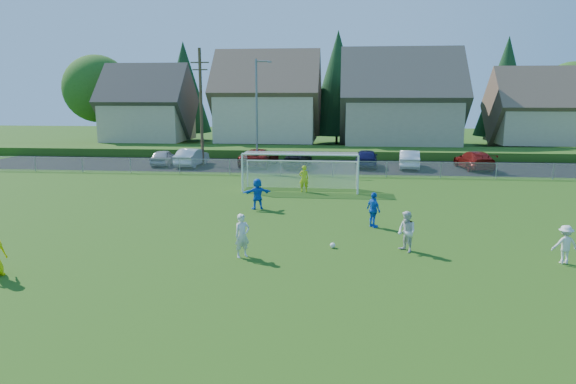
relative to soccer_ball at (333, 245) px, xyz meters
name	(u,v)px	position (x,y,z in m)	size (l,w,h in m)	color
ground	(264,275)	(-2.30, -3.40, -0.11)	(160.00, 160.00, 0.00)	#193D0C
asphalt_lot	(311,166)	(-2.30, 24.10, -0.10)	(60.00, 60.00, 0.00)	black
grass_embankment	(315,152)	(-2.30, 31.60, 0.29)	(70.00, 6.00, 0.80)	#1E420F
soccer_ball	(333,245)	(0.00, 0.00, 0.00)	(0.22, 0.22, 0.22)	white
player_white_a	(242,236)	(-3.43, -1.53, 0.74)	(0.62, 0.41, 1.69)	silver
player_white_b	(407,232)	(2.90, -0.22, 0.71)	(0.79, 0.62, 1.63)	silver
player_white_c	(565,244)	(8.54, -1.06, 0.61)	(0.93, 0.54, 1.45)	silver
player_blue_a	(374,210)	(1.84, 3.54, 0.72)	(0.98, 0.41, 1.67)	blue
player_blue_b	(257,194)	(-4.21, 6.83, 0.73)	(1.57, 0.50, 1.69)	blue
goalkeeper	(304,179)	(-2.06, 12.10, 0.74)	(0.62, 0.41, 1.70)	#C8E11A
car_a	(163,157)	(-15.25, 23.26, 0.58)	(1.62, 4.03, 1.37)	#A5A8AD
car_b	(192,157)	(-12.62, 23.05, 0.66)	(1.62, 4.64, 1.53)	silver
car_c	(259,157)	(-6.77, 23.61, 0.65)	(2.52, 5.46, 1.52)	#660F0B
car_d	(297,159)	(-3.44, 23.30, 0.60)	(1.98, 4.87, 1.41)	black
car_e	(366,158)	(2.44, 23.77, 0.68)	(1.86, 4.63, 1.58)	#12133F
car_f	(409,159)	(6.01, 23.60, 0.64)	(1.60, 4.58, 1.51)	white
car_g	(474,160)	(11.30, 23.51, 0.65)	(2.12, 5.22, 1.51)	maroon
soccer_goal	(301,165)	(-2.30, 12.65, 1.52)	(7.42, 1.90, 2.50)	white
chainlink_fence	(307,168)	(-2.30, 18.60, 0.52)	(52.06, 0.06, 1.20)	gray
streetlight	(257,110)	(-6.75, 22.60, 4.73)	(1.38, 0.18, 9.00)	slate
utility_pole	(201,106)	(-11.80, 23.60, 5.04)	(1.60, 0.26, 10.00)	#473321
houses_row	(337,83)	(-0.33, 39.06, 7.22)	(53.90, 11.45, 13.27)	tan
tree_row	(330,88)	(-1.26, 45.34, 6.80)	(65.98, 12.36, 13.80)	#382616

